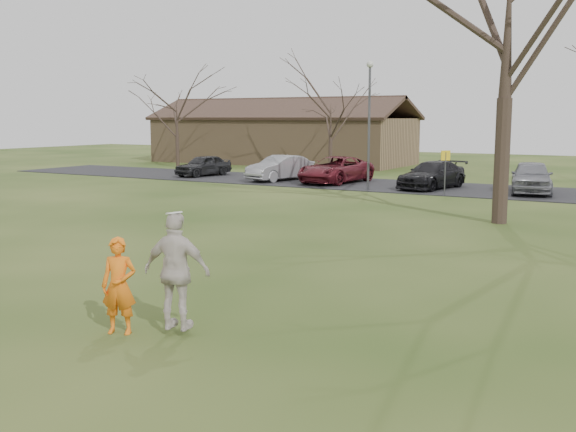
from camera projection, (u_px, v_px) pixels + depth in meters
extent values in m
plane|color=#1E380F|center=(166.00, 338.00, 10.93)|extent=(120.00, 120.00, 0.00)
cube|color=black|center=(503.00, 192.00, 32.41)|extent=(62.00, 6.50, 0.04)
imported|color=orange|center=(119.00, 286.00, 11.06)|extent=(0.69, 0.59, 1.62)
imported|color=black|center=(203.00, 165.00, 40.84)|extent=(2.13, 3.97, 1.28)
imported|color=gray|center=(280.00, 168.00, 37.88)|extent=(2.49, 4.51, 1.41)
imported|color=maroon|center=(336.00, 170.00, 36.53)|extent=(2.84, 5.33, 1.42)
imported|color=black|center=(432.00, 175.00, 33.59)|extent=(2.76, 4.91, 1.34)
imported|color=slate|center=(531.00, 177.00, 31.47)|extent=(2.64, 4.74, 1.52)
imported|color=beige|center=(177.00, 271.00, 10.90)|extent=(1.22, 0.73, 1.95)
cylinder|color=white|center=(174.00, 213.00, 10.80)|extent=(0.27, 0.27, 0.08)
cube|color=#8C6D4C|center=(281.00, 141.00, 53.14)|extent=(20.00, 8.00, 3.50)
cube|color=#33231C|center=(268.00, 108.00, 51.01)|extent=(20.60, 4.40, 1.78)
cube|color=#33231C|center=(294.00, 109.00, 54.53)|extent=(20.60, 4.40, 1.78)
cube|color=#38281E|center=(281.00, 100.00, 52.67)|extent=(20.60, 0.45, 0.20)
cylinder|color=#47474C|center=(369.00, 129.00, 32.77)|extent=(0.12, 0.12, 6.00)
sphere|color=beige|center=(370.00, 64.00, 32.32)|extent=(0.34, 0.34, 0.34)
cylinder|color=#47474C|center=(445.00, 174.00, 30.67)|extent=(0.06, 0.06, 2.00)
cube|color=yellow|center=(446.00, 155.00, 30.55)|extent=(0.35, 0.35, 0.45)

